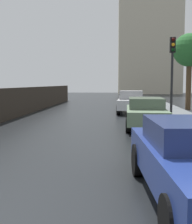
# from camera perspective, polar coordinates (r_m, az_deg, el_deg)

# --- Properties ---
(car_white_near_kerb) EXTENTS (1.92, 4.26, 1.48)m
(car_white_near_kerb) POSITION_cam_1_polar(r_m,az_deg,el_deg) (20.01, 6.66, 1.94)
(car_white_near_kerb) COLOR silver
(car_white_near_kerb) RESTS_ON ground
(car_green_far_ahead) EXTENTS (1.83, 4.32, 1.33)m
(car_green_far_ahead) POSITION_cam_1_polar(r_m,az_deg,el_deg) (13.47, 9.40, -0.02)
(car_green_far_ahead) COLOR slate
(car_green_far_ahead) RESTS_ON ground
(traffic_light) EXTENTS (0.26, 0.39, 4.08)m
(traffic_light) POSITION_cam_1_polar(r_m,az_deg,el_deg) (15.58, 14.23, 9.03)
(traffic_light) COLOR black
(traffic_light) RESTS_ON sidewalk_strip
(street_tree_near) EXTENTS (2.44, 2.44, 5.63)m
(street_tree_near) POSITION_cam_1_polar(r_m,az_deg,el_deg) (23.67, 17.27, 10.90)
(street_tree_near) COLOR #4C3823
(street_tree_near) RESTS_ON ground
(distant_tower) EXTENTS (11.68, 6.52, 27.93)m
(distant_tower) POSITION_cam_1_polar(r_m,az_deg,el_deg) (59.51, 10.09, 15.64)
(distant_tower) COLOR beige
(distant_tower) RESTS_ON ground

